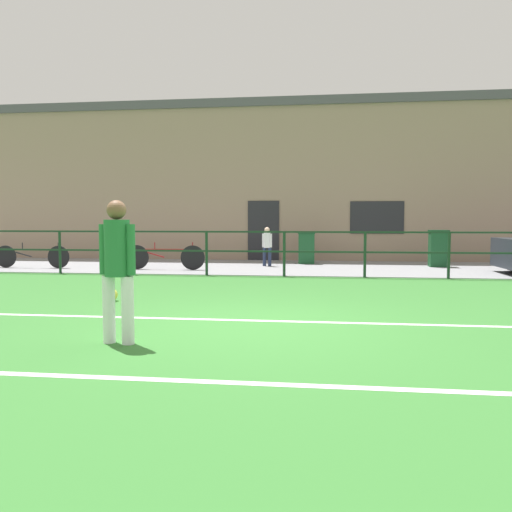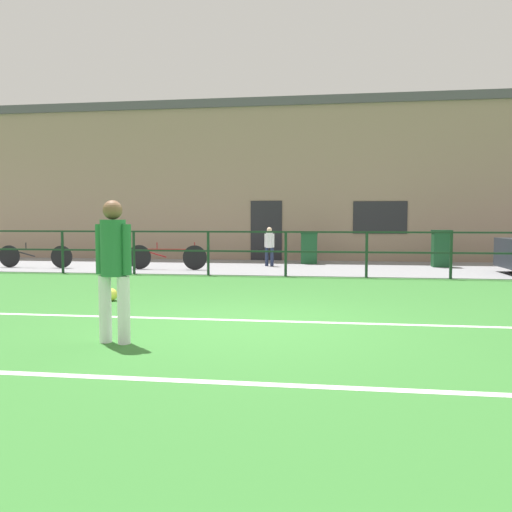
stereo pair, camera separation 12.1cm
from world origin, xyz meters
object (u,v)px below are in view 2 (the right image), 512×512
(soccer_ball_match, at_px, (111,295))
(player_striker, at_px, (114,263))
(trash_bin_1, at_px, (309,247))
(spectator_child, at_px, (269,244))
(bicycle_parked_0, at_px, (35,256))
(bicycle_parked_1, at_px, (167,257))
(trash_bin_0, at_px, (441,248))

(soccer_ball_match, bearing_deg, player_striker, -65.48)
(trash_bin_1, bearing_deg, spectator_child, -137.55)
(bicycle_parked_0, bearing_deg, soccer_ball_match, -49.03)
(bicycle_parked_1, bearing_deg, bicycle_parked_0, 180.00)
(soccer_ball_match, height_order, bicycle_parked_0, bicycle_parked_0)
(spectator_child, height_order, trash_bin_1, spectator_child)
(soccer_ball_match, bearing_deg, spectator_child, 73.78)
(bicycle_parked_1, relative_size, trash_bin_1, 2.25)
(bicycle_parked_0, xyz_separation_m, trash_bin_1, (7.99, 2.53, 0.18))
(soccer_ball_match, height_order, trash_bin_1, trash_bin_1)
(bicycle_parked_0, bearing_deg, trash_bin_1, 17.54)
(bicycle_parked_0, height_order, trash_bin_0, trash_bin_0)
(player_striker, xyz_separation_m, bicycle_parked_0, (-6.13, 8.46, -0.57))
(soccer_ball_match, height_order, spectator_child, spectator_child)
(spectator_child, relative_size, trash_bin_1, 1.15)
(spectator_child, distance_m, trash_bin_1, 1.60)
(trash_bin_0, height_order, trash_bin_1, trash_bin_0)
(player_striker, height_order, spectator_child, player_striker)
(bicycle_parked_0, xyz_separation_m, bicycle_parked_1, (4.03, -0.00, 0.02))
(bicycle_parked_0, relative_size, trash_bin_1, 2.23)
(bicycle_parked_1, height_order, trash_bin_1, trash_bin_1)
(player_striker, xyz_separation_m, bicycle_parked_1, (-2.10, 8.46, -0.56))
(bicycle_parked_0, relative_size, bicycle_parked_1, 0.99)
(trash_bin_0, bearing_deg, soccer_ball_match, -134.02)
(soccer_ball_match, bearing_deg, trash_bin_0, 45.98)
(spectator_child, relative_size, bicycle_parked_1, 0.51)
(bicycle_parked_1, bearing_deg, trash_bin_0, 13.55)
(player_striker, distance_m, trash_bin_0, 11.90)
(player_striker, relative_size, trash_bin_0, 1.49)
(player_striker, relative_size, bicycle_parked_0, 0.71)
(trash_bin_1, bearing_deg, player_striker, -99.60)
(player_striker, xyz_separation_m, spectator_child, (0.68, 9.91, -0.24))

